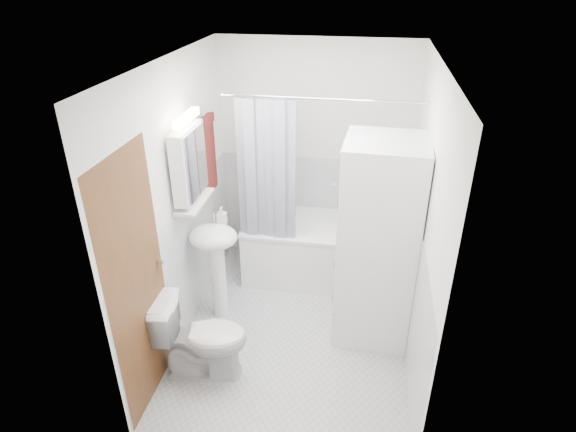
% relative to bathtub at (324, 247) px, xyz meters
% --- Properties ---
extents(floor, '(2.60, 2.60, 0.00)m').
position_rel_bathtub_xyz_m(floor, '(-0.17, -0.92, -0.35)').
color(floor, silver).
rests_on(floor, ground).
extents(room_walls, '(2.60, 2.60, 2.60)m').
position_rel_bathtub_xyz_m(room_walls, '(-0.17, -0.92, 1.14)').
color(room_walls, white).
rests_on(room_walls, ground).
extents(wainscot, '(1.98, 2.58, 2.58)m').
position_rel_bathtub_xyz_m(wainscot, '(-0.17, -0.63, 0.25)').
color(wainscot, white).
rests_on(wainscot, ground).
extents(door, '(0.05, 2.00, 2.00)m').
position_rel_bathtub_xyz_m(door, '(-1.12, -1.47, 0.65)').
color(door, brown).
rests_on(door, ground).
extents(bathtub, '(1.65, 0.78, 0.63)m').
position_rel_bathtub_xyz_m(bathtub, '(0.00, 0.00, 0.00)').
color(bathtub, white).
rests_on(bathtub, ground).
extents(tub_spout, '(0.04, 0.12, 0.04)m').
position_rel_bathtub_xyz_m(tub_spout, '(0.20, 0.33, 0.60)').
color(tub_spout, silver).
rests_on(tub_spout, room_walls).
extents(curtain_rod, '(1.83, 0.02, 0.02)m').
position_rel_bathtub_xyz_m(curtain_rod, '(0.00, -0.33, 1.65)').
color(curtain_rod, silver).
rests_on(curtain_rod, room_walls).
extents(shower_curtain, '(0.55, 0.02, 1.45)m').
position_rel_bathtub_xyz_m(shower_curtain, '(-0.54, -0.33, 0.90)').
color(shower_curtain, '#121641').
rests_on(shower_curtain, curtain_rod).
extents(sink, '(0.44, 0.37, 1.04)m').
position_rel_bathtub_xyz_m(sink, '(-0.92, -0.80, 0.36)').
color(sink, white).
rests_on(sink, ground).
extents(medicine_cabinet, '(0.13, 0.50, 0.71)m').
position_rel_bathtub_xyz_m(medicine_cabinet, '(-1.07, -0.82, 1.22)').
color(medicine_cabinet, white).
rests_on(medicine_cabinet, room_walls).
extents(shelf, '(0.18, 0.54, 0.02)m').
position_rel_bathtub_xyz_m(shelf, '(-1.06, -0.82, 0.85)').
color(shelf, silver).
rests_on(shelf, room_walls).
extents(shower_caddy, '(0.22, 0.06, 0.02)m').
position_rel_bathtub_xyz_m(shower_caddy, '(0.25, 0.32, 0.80)').
color(shower_caddy, silver).
rests_on(shower_caddy, room_walls).
extents(towel, '(0.07, 0.31, 0.76)m').
position_rel_bathtub_xyz_m(towel, '(-1.10, -0.26, 1.08)').
color(towel, maroon).
rests_on(towel, room_walls).
extents(washer_dryer, '(0.68, 0.67, 1.82)m').
position_rel_bathtub_xyz_m(washer_dryer, '(0.51, -0.78, 0.57)').
color(washer_dryer, white).
rests_on(washer_dryer, ground).
extents(toilet, '(0.77, 0.50, 0.71)m').
position_rel_bathtub_xyz_m(toilet, '(-0.82, -1.54, 0.01)').
color(toilet, white).
rests_on(toilet, ground).
extents(soap_pump, '(0.08, 0.17, 0.08)m').
position_rel_bathtub_xyz_m(soap_pump, '(-0.88, -0.67, 0.60)').
color(soap_pump, gray).
rests_on(soap_pump, sink).
extents(shelf_bottle, '(0.07, 0.18, 0.07)m').
position_rel_bathtub_xyz_m(shelf_bottle, '(-1.06, -0.97, 0.90)').
color(shelf_bottle, gray).
rests_on(shelf_bottle, shelf).
extents(shelf_cup, '(0.10, 0.09, 0.10)m').
position_rel_bathtub_xyz_m(shelf_cup, '(-1.06, -0.70, 0.92)').
color(shelf_cup, gray).
rests_on(shelf_cup, shelf).
extents(shampoo_a, '(0.13, 0.17, 0.13)m').
position_rel_bathtub_xyz_m(shampoo_a, '(0.18, 0.32, 0.88)').
color(shampoo_a, gray).
rests_on(shampoo_a, shower_caddy).
extents(shampoo_b, '(0.08, 0.21, 0.08)m').
position_rel_bathtub_xyz_m(shampoo_b, '(0.30, 0.32, 0.85)').
color(shampoo_b, '#263899').
rests_on(shampoo_b, shower_caddy).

